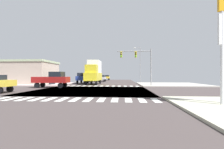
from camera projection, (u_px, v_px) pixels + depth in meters
The scene contains 14 objects.
ground at pixel (91, 90), 19.05m from camera, with size 90.00×90.00×0.05m.
sidewalk_corner_ne at pixel (170, 84), 30.12m from camera, with size 12.00×12.00×0.14m.
sidewalk_corner_nw at pixel (41, 84), 31.93m from camera, with size 12.00×12.00×0.14m.
crosswalk_near at pixel (69, 99), 11.79m from camera, with size 13.50×2.00×0.01m.
crosswalk_far at pixel (99, 86), 26.35m from camera, with size 13.50×2.00×0.01m.
traffic_signal_mast at pixel (138, 59), 26.25m from camera, with size 5.82×0.55×6.31m.
street_lamp at pixel (139, 62), 36.96m from camera, with size 1.78×0.32×8.48m.
bank_building at pixel (15, 73), 32.67m from camera, with size 17.74×7.97×4.78m.
sedan_farside_2 at pixel (107, 77), 57.06m from camera, with size 1.80×4.30×1.88m.
sedan_leading_5 at pixel (102, 78), 43.87m from camera, with size 1.80×4.30×1.88m.
pickup_trailing_1 at pixel (52, 79), 23.01m from camera, with size 5.10×2.00×2.35m.
suv_middle_1 at pixel (83, 77), 34.39m from camera, with size 1.96×4.60×2.34m.
box_truck_outer_1 at pixel (94, 72), 31.34m from camera, with size 2.40×7.20×4.85m.
pickup_inner_2 at pixel (90, 77), 42.23m from camera, with size 2.00×5.10×2.35m.
Camera 1 is at (3.84, -18.84, 1.84)m, focal length 24.91 mm.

